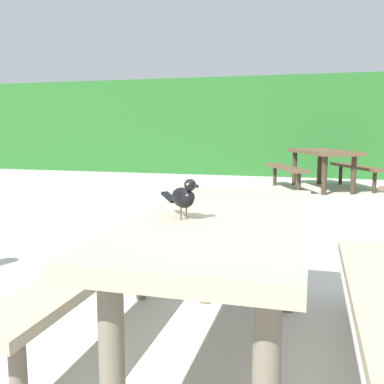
# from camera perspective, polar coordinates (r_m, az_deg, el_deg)

# --- Properties ---
(ground_plane) EXTENTS (60.00, 60.00, 0.00)m
(ground_plane) POSITION_cam_1_polar(r_m,az_deg,el_deg) (2.29, 5.92, -21.55)
(ground_plane) COLOR #B7B5AD
(hedge_wall) EXTENTS (28.00, 2.27, 2.36)m
(hedge_wall) POSITION_cam_1_polar(r_m,az_deg,el_deg) (11.72, 14.28, 8.18)
(hedge_wall) COLOR #235B23
(hedge_wall) RESTS_ON ground
(picnic_table_foreground) EXTENTS (1.69, 1.81, 0.74)m
(picnic_table_foreground) POSITION_cam_1_polar(r_m,az_deg,el_deg) (2.13, 4.42, -7.67)
(picnic_table_foreground) COLOR gray
(picnic_table_foreground) RESTS_ON ground
(bird_grackle) EXTENTS (0.23, 0.21, 0.18)m
(bird_grackle) POSITION_cam_1_polar(r_m,az_deg,el_deg) (1.93, -1.04, -0.57)
(bird_grackle) COLOR black
(bird_grackle) RESTS_ON picnic_table_foreground
(picnic_table_mid_left) EXTENTS (2.22, 2.24, 0.74)m
(picnic_table_mid_left) POSITION_cam_1_polar(r_m,az_deg,el_deg) (8.65, 16.49, 4.02)
(picnic_table_mid_left) COLOR brown
(picnic_table_mid_left) RESTS_ON ground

